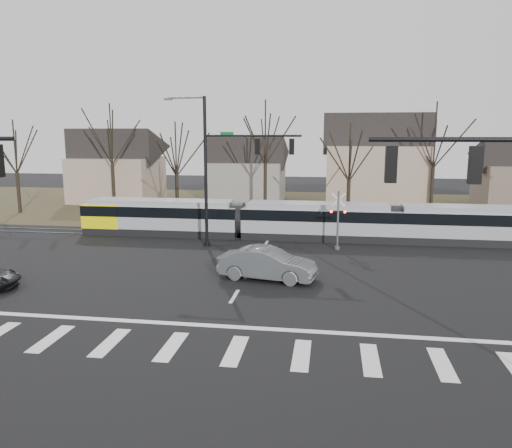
# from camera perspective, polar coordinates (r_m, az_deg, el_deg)

# --- Properties ---
(ground) EXTENTS (140.00, 140.00, 0.00)m
(ground) POSITION_cam_1_polar(r_m,az_deg,el_deg) (22.52, -3.47, -9.87)
(ground) COLOR black
(grass_verge) EXTENTS (140.00, 28.00, 0.01)m
(grass_verge) POSITION_cam_1_polar(r_m,az_deg,el_deg) (53.41, 3.69, 1.96)
(grass_verge) COLOR #38331E
(grass_verge) RESTS_ON ground
(crosswalk) EXTENTS (27.00, 2.60, 0.01)m
(crosswalk) POSITION_cam_1_polar(r_m,az_deg,el_deg) (18.91, -6.07, -13.97)
(crosswalk) COLOR silver
(crosswalk) RESTS_ON ground
(stop_line) EXTENTS (28.00, 0.35, 0.01)m
(stop_line) POSITION_cam_1_polar(r_m,az_deg,el_deg) (20.88, -4.52, -11.53)
(stop_line) COLOR silver
(stop_line) RESTS_ON ground
(lane_dashes) EXTENTS (0.18, 30.00, 0.01)m
(lane_dashes) POSITION_cam_1_polar(r_m,az_deg,el_deg) (37.73, 1.59, -1.54)
(lane_dashes) COLOR silver
(lane_dashes) RESTS_ON ground
(rail_pair) EXTENTS (90.00, 1.52, 0.06)m
(rail_pair) POSITION_cam_1_polar(r_m,az_deg,el_deg) (37.53, 1.55, -1.57)
(rail_pair) COLOR #59595E
(rail_pair) RESTS_ON ground
(tram) EXTENTS (35.67, 2.65, 2.70)m
(tram) POSITION_cam_1_polar(r_m,az_deg,el_deg) (37.21, 6.80, 0.52)
(tram) COLOR gray
(tram) RESTS_ON ground
(sedan) EXTENTS (3.68, 5.88, 1.72)m
(sedan) POSITION_cam_1_polar(r_m,az_deg,el_deg) (26.87, 1.31, -4.57)
(sedan) COLOR #52575A
(sedan) RESTS_ON ground
(signal_pole_far) EXTENTS (9.28, 0.44, 10.20)m
(signal_pole_far) POSITION_cam_1_polar(r_m,az_deg,el_deg) (33.92, -3.16, 6.82)
(signal_pole_far) COLOR black
(signal_pole_far) RESTS_ON ground
(rail_crossing_signal) EXTENTS (1.08, 0.36, 4.00)m
(rail_crossing_signal) POSITION_cam_1_polar(r_m,az_deg,el_deg) (33.96, 9.34, 0.22)
(rail_crossing_signal) COLOR #59595B
(rail_crossing_signal) RESTS_ON ground
(tree_row) EXTENTS (59.20, 7.20, 10.00)m
(tree_row) POSITION_cam_1_polar(r_m,az_deg,el_deg) (46.80, 5.58, 6.90)
(tree_row) COLOR black
(tree_row) RESTS_ON ground
(house_a) EXTENTS (9.72, 8.64, 8.60)m
(house_a) POSITION_cam_1_polar(r_m,az_deg,el_deg) (59.98, -15.63, 6.80)
(house_a) COLOR gray
(house_a) RESTS_ON ground
(house_b) EXTENTS (8.64, 7.56, 7.65)m
(house_b) POSITION_cam_1_polar(r_m,az_deg,el_deg) (57.57, -0.91, 6.55)
(house_b) COLOR gray
(house_b) RESTS_ON ground
(house_c) EXTENTS (10.80, 8.64, 10.10)m
(house_c) POSITION_cam_1_polar(r_m,az_deg,el_deg) (53.90, 13.50, 7.36)
(house_c) COLOR gray
(house_c) RESTS_ON ground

